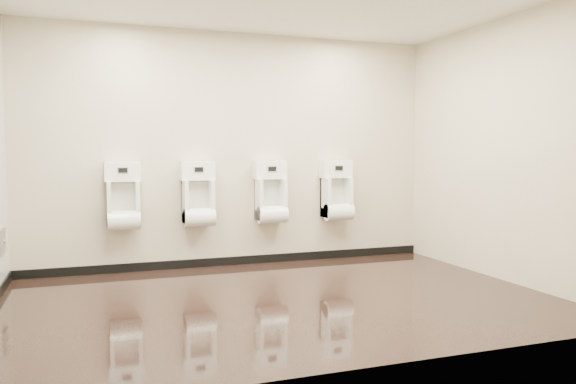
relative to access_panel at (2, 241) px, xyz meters
name	(u,v)px	position (x,y,z in m)	size (l,w,h in m)	color
ground	(282,300)	(2.48, -1.20, -0.50)	(5.00, 3.50, 0.00)	black
back_wall	(235,150)	(2.48, 0.55, 0.90)	(5.00, 0.02, 2.80)	beige
front_wall	(373,147)	(2.48, -2.95, 0.90)	(5.00, 0.02, 2.80)	beige
right_wall	(504,149)	(4.98, -1.20, 0.90)	(0.02, 3.50, 2.80)	beige
skirting_back	(236,261)	(2.48, 0.54, -0.45)	(5.00, 0.02, 0.10)	black
access_panel	(2,241)	(0.00, 0.00, 0.00)	(0.04, 0.25, 0.25)	#9E9EA3
urinal_0	(123,201)	(1.17, 0.42, 0.33)	(0.40, 0.30, 0.75)	white
urinal_1	(198,199)	(2.01, 0.42, 0.33)	(0.40, 0.30, 0.75)	white
urinal_2	(271,197)	(2.89, 0.42, 0.33)	(0.40, 0.30, 0.75)	white
urinal_3	(337,195)	(3.77, 0.42, 0.33)	(0.40, 0.30, 0.75)	white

